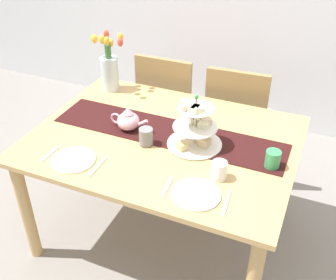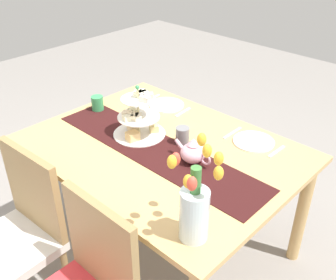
{
  "view_description": "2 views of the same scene",
  "coord_description": "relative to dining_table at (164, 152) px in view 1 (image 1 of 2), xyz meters",
  "views": [
    {
      "loc": [
        0.77,
        -1.75,
        2.01
      ],
      "look_at": [
        0.05,
        -0.06,
        0.77
      ],
      "focal_mm": 43.82,
      "sensor_mm": 36.0,
      "label": 1
    },
    {
      "loc": [
        -1.29,
        1.31,
        1.89
      ],
      "look_at": [
        -0.09,
        0.04,
        0.84
      ],
      "focal_mm": 42.21,
      "sensor_mm": 36.0,
      "label": 2
    }
  ],
  "objects": [
    {
      "name": "ground_plane",
      "position": [
        0.0,
        0.0,
        -0.64
      ],
      "size": [
        8.0,
        8.0,
        0.0
      ],
      "primitive_type": "plane",
      "color": "gray"
    },
    {
      "name": "dining_table",
      "position": [
        0.0,
        0.0,
        0.0
      ],
      "size": [
        1.46,
        1.1,
        0.74
      ],
      "color": "tan",
      "rests_on": "ground_plane"
    },
    {
      "name": "chair_left",
      "position": [
        -0.3,
        0.78,
        -0.14
      ],
      "size": [
        0.42,
        0.42,
        0.91
      ],
      "color": "olive",
      "rests_on": "ground_plane"
    },
    {
      "name": "chair_right",
      "position": [
        0.23,
        0.78,
        -0.14
      ],
      "size": [
        0.44,
        0.44,
        0.91
      ],
      "color": "olive",
      "rests_on": "ground_plane"
    },
    {
      "name": "table_runner",
      "position": [
        0.0,
        0.05,
        0.1
      ],
      "size": [
        1.35,
        0.3,
        0.0
      ],
      "primitive_type": "cube",
      "color": "black",
      "rests_on": "dining_table"
    },
    {
      "name": "tiered_cake_stand",
      "position": [
        0.18,
        0.0,
        0.21
      ],
      "size": [
        0.3,
        0.3,
        0.3
      ],
      "color": "beige",
      "rests_on": "table_runner"
    },
    {
      "name": "teapot",
      "position": [
        -0.22,
        0.0,
        0.16
      ],
      "size": [
        0.24,
        0.13,
        0.14
      ],
      "color": "#E5A8BC",
      "rests_on": "table_runner"
    },
    {
      "name": "tulip_vase",
      "position": [
        -0.57,
        0.4,
        0.26
      ],
      "size": [
        0.21,
        0.23,
        0.41
      ],
      "color": "silver",
      "rests_on": "dining_table"
    },
    {
      "name": "dinner_plate_left",
      "position": [
        -0.34,
        -0.38,
        0.1
      ],
      "size": [
        0.23,
        0.23,
        0.01
      ],
      "primitive_type": "cylinder",
      "color": "white",
      "rests_on": "dining_table"
    },
    {
      "name": "fork_left",
      "position": [
        -0.49,
        -0.38,
        0.1
      ],
      "size": [
        0.02,
        0.15,
        0.01
      ],
      "primitive_type": "cube",
      "rotation": [
        0.0,
        0.0,
        -0.03
      ],
      "color": "silver",
      "rests_on": "dining_table"
    },
    {
      "name": "knife_left",
      "position": [
        -0.2,
        -0.38,
        0.1
      ],
      "size": [
        0.02,
        0.17,
        0.01
      ],
      "primitive_type": "cube",
      "rotation": [
        0.0,
        0.0,
        0.01
      ],
      "color": "silver",
      "rests_on": "dining_table"
    },
    {
      "name": "dinner_plate_right",
      "position": [
        0.33,
        -0.38,
        0.1
      ],
      "size": [
        0.23,
        0.23,
        0.01
      ],
      "primitive_type": "cylinder",
      "color": "white",
      "rests_on": "dining_table"
    },
    {
      "name": "fork_right",
      "position": [
        0.18,
        -0.38,
        0.1
      ],
      "size": [
        0.03,
        0.15,
        0.01
      ],
      "primitive_type": "cube",
      "rotation": [
        0.0,
        0.0,
        0.1
      ],
      "color": "silver",
      "rests_on": "dining_table"
    },
    {
      "name": "knife_right",
      "position": [
        0.47,
        -0.38,
        0.1
      ],
      "size": [
        0.03,
        0.17,
        0.01
      ],
      "primitive_type": "cube",
      "rotation": [
        0.0,
        0.0,
        0.1
      ],
      "color": "silver",
      "rests_on": "dining_table"
    },
    {
      "name": "mug_grey",
      "position": [
        -0.06,
        -0.1,
        0.15
      ],
      "size": [
        0.08,
        0.08,
        0.09
      ],
      "primitive_type": "cylinder",
      "color": "slate",
      "rests_on": "table_runner"
    },
    {
      "name": "mug_white_text",
      "position": [
        0.39,
        -0.22,
        0.15
      ],
      "size": [
        0.08,
        0.08,
        0.09
      ],
      "primitive_type": "cylinder",
      "color": "white",
      "rests_on": "dining_table"
    },
    {
      "name": "mug_orange",
      "position": [
        0.61,
        -0.03,
        0.15
      ],
      "size": [
        0.08,
        0.08,
        0.09
      ],
      "primitive_type": "cylinder",
      "color": "#389356",
      "rests_on": "dining_table"
    }
  ]
}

